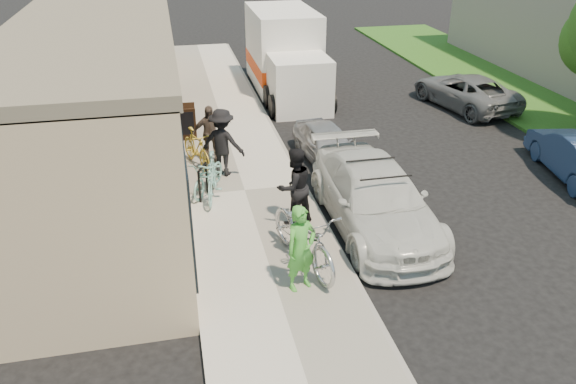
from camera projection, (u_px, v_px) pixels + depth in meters
ground at (358, 249)px, 11.98m from camera, size 120.00×120.00×0.00m
sidewalk at (245, 193)px, 14.18m from camera, size 3.00×34.00×0.15m
curb at (304, 187)px, 14.48m from camera, size 0.12×34.00×0.13m
storefront at (113, 70)px, 16.98m from camera, size 3.60×20.00×4.22m
bike_rack at (203, 179)px, 13.58m from camera, size 0.27×0.55×0.83m
sandwich_board at (185, 123)px, 16.95m from camera, size 0.67×0.67×1.07m
sedan_white at (375, 198)px, 12.53m from camera, size 2.05×5.00×1.49m
sedan_silver at (327, 144)px, 15.90m from camera, size 1.53×3.24×1.07m
moving_truck at (286, 57)px, 21.60m from camera, size 2.40×6.22×3.04m
far_car_gray at (465, 91)px, 20.20m from camera, size 2.80×4.64×1.20m
tandem_bike at (304, 235)px, 10.96m from camera, size 1.43×2.59×1.29m
woman_rider at (301, 248)px, 10.17m from camera, size 0.73×0.61×1.70m
man_standing at (294, 186)px, 12.33m from camera, size 1.06×0.95×1.78m
cruiser_bike_a at (212, 177)px, 13.57m from camera, size 0.79×1.84×1.07m
cruiser_bike_b at (208, 175)px, 13.91m from camera, size 1.29×1.70×0.86m
cruiser_bike_c at (196, 148)px, 15.24m from camera, size 1.02×1.77×1.03m
bystander_a at (223, 143)px, 14.58m from camera, size 1.35×1.16×1.81m
bystander_b at (210, 134)px, 15.41m from camera, size 0.95×0.41×1.61m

